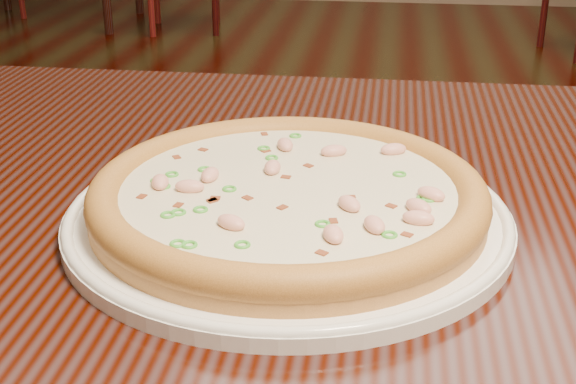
# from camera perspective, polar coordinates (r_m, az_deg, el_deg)

# --- Properties ---
(hero_table) EXTENTS (1.20, 0.80, 0.75)m
(hero_table) POSITION_cam_1_polar(r_m,az_deg,el_deg) (0.75, 9.66, -7.92)
(hero_table) COLOR black
(hero_table) RESTS_ON ground
(plate) EXTENTS (0.37, 0.37, 0.02)m
(plate) POSITION_cam_1_polar(r_m,az_deg,el_deg) (0.66, 0.00, -1.68)
(plate) COLOR white
(plate) RESTS_ON hero_table
(pizza) EXTENTS (0.33, 0.33, 0.03)m
(pizza) POSITION_cam_1_polar(r_m,az_deg,el_deg) (0.65, 0.01, -0.24)
(pizza) COLOR #BF8A44
(pizza) RESTS_ON plate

